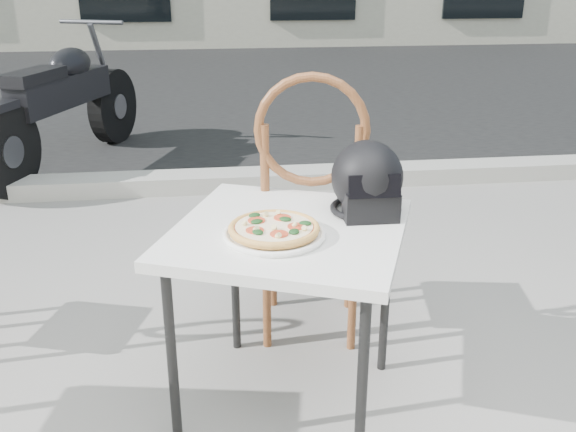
{
  "coord_description": "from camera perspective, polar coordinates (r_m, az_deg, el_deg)",
  "views": [
    {
      "loc": [
        -0.29,
        -1.33,
        1.49
      ],
      "look_at": [
        -0.06,
        0.55,
        0.74
      ],
      "focal_mm": 40.0,
      "sensor_mm": 36.0,
      "label": 1
    }
  ],
  "objects": [
    {
      "name": "motorcycle",
      "position": [
        5.27,
        -19.29,
        9.16
      ],
      "size": [
        0.9,
        2.05,
        1.07
      ],
      "rotation": [
        0.0,
        0.0,
        -0.36
      ],
      "color": "black",
      "rests_on": "street_asphalt"
    },
    {
      "name": "plate",
      "position": [
        2.01,
        -1.24,
        -1.65
      ],
      "size": [
        0.43,
        0.43,
        0.02
      ],
      "rotation": [
        0.0,
        0.0,
        0.41
      ],
      "color": "white",
      "rests_on": "cafe_table_main"
    },
    {
      "name": "curb",
      "position": [
        4.57,
        -3.04,
        3.27
      ],
      "size": [
        30.0,
        0.25,
        0.12
      ],
      "primitive_type": "cube",
      "color": "#A6A49B",
      "rests_on": "ground"
    },
    {
      "name": "cafe_table_main",
      "position": [
        2.11,
        0.05,
        -2.57
      ],
      "size": [
        0.95,
        0.95,
        0.69
      ],
      "rotation": [
        0.0,
        0.0,
        -0.38
      ],
      "color": "silver",
      "rests_on": "ground"
    },
    {
      "name": "street_asphalt",
      "position": [
        8.47,
        -5.08,
        11.35
      ],
      "size": [
        30.0,
        8.0,
        0.0
      ],
      "primitive_type": "cube",
      "color": "black",
      "rests_on": "ground"
    },
    {
      "name": "pizza",
      "position": [
        2.0,
        -1.24,
        -1.06
      ],
      "size": [
        0.38,
        0.38,
        0.04
      ],
      "rotation": [
        0.0,
        0.0,
        -0.41
      ],
      "color": "#E3A753",
      "rests_on": "plate"
    },
    {
      "name": "cafe_chair_main",
      "position": [
        2.54,
        2.09,
        1.73
      ],
      "size": [
        0.5,
        0.5,
        1.14
      ],
      "rotation": [
        0.0,
        0.0,
        2.97
      ],
      "color": "brown",
      "rests_on": "ground"
    },
    {
      "name": "helmet",
      "position": [
        2.19,
        7.07,
        3.03
      ],
      "size": [
        0.25,
        0.26,
        0.25
      ],
      "rotation": [
        0.0,
        0.0,
        -0.01
      ],
      "color": "black",
      "rests_on": "cafe_table_main"
    }
  ]
}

